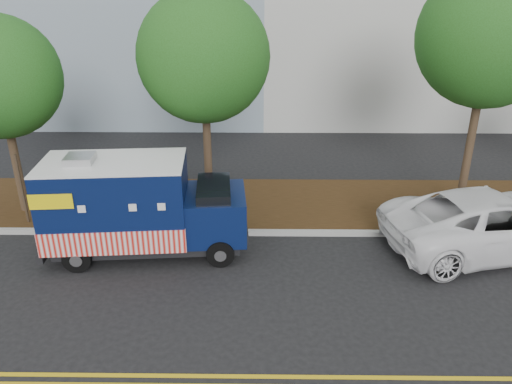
{
  "coord_description": "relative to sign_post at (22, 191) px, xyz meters",
  "views": [
    {
      "loc": [
        1.91,
        -12.01,
        7.36
      ],
      "look_at": [
        1.76,
        0.6,
        1.78
      ],
      "focal_mm": 35.0,
      "sensor_mm": 36.0,
      "label": 1
    }
  ],
  "objects": [
    {
      "name": "centerline_near",
      "position": [
        5.44,
        -6.35,
        -1.19
      ],
      "size": [
        120.0,
        0.1,
        0.01
      ],
      "primitive_type": "cube",
      "color": "gold",
      "rests_on": "ground"
    },
    {
      "name": "food_truck",
      "position": [
        3.86,
        -1.52,
        0.14
      ],
      "size": [
        5.75,
        2.54,
        2.95
      ],
      "rotation": [
        0.0,
        0.0,
        0.08
      ],
      "color": "black",
      "rests_on": "ground"
    },
    {
      "name": "mulch_strip",
      "position": [
        5.44,
        1.6,
        -1.12
      ],
      "size": [
        120.0,
        4.0,
        0.15
      ],
      "primitive_type": "cube",
      "color": "black",
      "rests_on": "ground"
    },
    {
      "name": "ground",
      "position": [
        5.44,
        -1.9,
        -1.2
      ],
      "size": [
        120.0,
        120.0,
        0.0
      ],
      "primitive_type": "plane",
      "color": "black",
      "rests_on": "ground"
    },
    {
      "name": "sign_post",
      "position": [
        0.0,
        0.0,
        0.0
      ],
      "size": [
        0.06,
        0.06,
        2.4
      ],
      "primitive_type": "cube",
      "color": "#473828",
      "rests_on": "ground"
    },
    {
      "name": "tree_c",
      "position": [
        14.0,
        1.33,
        4.44
      ],
      "size": [
        4.23,
        4.23,
        7.77
      ],
      "color": "#38281C",
      "rests_on": "ground"
    },
    {
      "name": "curb",
      "position": [
        5.44,
        -0.5,
        -1.12
      ],
      "size": [
        120.0,
        0.18,
        0.15
      ],
      "primitive_type": "cube",
      "color": "#9E9E99",
      "rests_on": "ground"
    },
    {
      "name": "white_car",
      "position": [
        13.92,
        -1.23,
        -0.34
      ],
      "size": [
        6.66,
        4.09,
        1.72
      ],
      "primitive_type": "imported",
      "rotation": [
        0.0,
        0.0,
        1.78
      ],
      "color": "white",
      "rests_on": "ground"
    },
    {
      "name": "tree_b",
      "position": [
        5.57,
        1.56,
        3.8
      ],
      "size": [
        4.05,
        4.05,
        7.04
      ],
      "color": "#38281C",
      "rests_on": "ground"
    }
  ]
}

